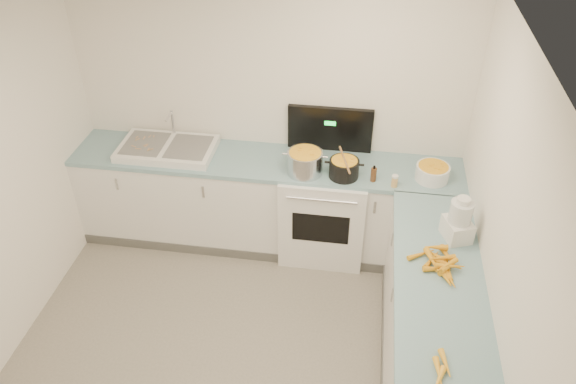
# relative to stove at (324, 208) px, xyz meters

# --- Properties ---
(ceiling) EXTENTS (3.50, 4.00, 0.00)m
(ceiling) POSITION_rel_stove_xyz_m (-0.55, -1.69, 2.03)
(ceiling) COLOR white
(ceiling) RESTS_ON ground
(wall_back) EXTENTS (3.50, 0.00, 2.50)m
(wall_back) POSITION_rel_stove_xyz_m (-0.55, 0.31, 0.78)
(wall_back) COLOR white
(wall_back) RESTS_ON ground
(wall_right) EXTENTS (0.00, 4.00, 2.50)m
(wall_right) POSITION_rel_stove_xyz_m (1.20, -1.69, 0.78)
(wall_right) COLOR white
(wall_right) RESTS_ON ground
(counter_back) EXTENTS (3.50, 0.62, 0.94)m
(counter_back) POSITION_rel_stove_xyz_m (-0.55, 0.01, -0.00)
(counter_back) COLOR white
(counter_back) RESTS_ON ground
(counter_right) EXTENTS (0.62, 2.20, 0.94)m
(counter_right) POSITION_rel_stove_xyz_m (0.90, -1.39, -0.00)
(counter_right) COLOR white
(counter_right) RESTS_ON ground
(stove) EXTENTS (0.76, 0.65, 1.36)m
(stove) POSITION_rel_stove_xyz_m (0.00, 0.00, 0.00)
(stove) COLOR white
(stove) RESTS_ON ground
(sink) EXTENTS (0.86, 0.52, 0.31)m
(sink) POSITION_rel_stove_xyz_m (-1.45, 0.02, 0.50)
(sink) COLOR white
(sink) RESTS_ON counter_back
(steel_pot) EXTENTS (0.32, 0.32, 0.22)m
(steel_pot) POSITION_rel_stove_xyz_m (-0.17, -0.13, 0.56)
(steel_pot) COLOR silver
(steel_pot) RESTS_ON stove
(black_pot) EXTENTS (0.33, 0.33, 0.18)m
(black_pot) POSITION_rel_stove_xyz_m (0.16, -0.14, 0.54)
(black_pot) COLOR black
(black_pot) RESTS_ON stove
(wooden_spoon) EXTENTS (0.13, 0.41, 0.02)m
(wooden_spoon) POSITION_rel_stove_xyz_m (0.16, -0.14, 0.64)
(wooden_spoon) COLOR #AD7A47
(wooden_spoon) RESTS_ON black_pot
(mixing_bowl) EXTENTS (0.34, 0.34, 0.13)m
(mixing_bowl) POSITION_rel_stove_xyz_m (0.90, -0.07, 0.53)
(mixing_bowl) COLOR white
(mixing_bowl) RESTS_ON counter_back
(extract_bottle) EXTENTS (0.05, 0.05, 0.12)m
(extract_bottle) POSITION_rel_stove_xyz_m (0.41, -0.17, 0.53)
(extract_bottle) COLOR #593319
(extract_bottle) RESTS_ON counter_back
(spice_jar) EXTENTS (0.05, 0.05, 0.09)m
(spice_jar) POSITION_rel_stove_xyz_m (0.59, -0.22, 0.51)
(spice_jar) COLOR #E5B266
(spice_jar) RESTS_ON counter_back
(food_processor) EXTENTS (0.24, 0.26, 0.36)m
(food_processor) POSITION_rel_stove_xyz_m (1.04, -0.82, 0.62)
(food_processor) COLOR white
(food_processor) RESTS_ON counter_right
(carrot_pile) EXTENTS (0.39, 0.41, 0.09)m
(carrot_pile) POSITION_rel_stove_xyz_m (0.91, -1.15, 0.50)
(carrot_pile) COLOR #FCAD1E
(carrot_pile) RESTS_ON counter_right
(peeled_carrots) EXTENTS (0.13, 0.31, 0.04)m
(peeled_carrots) POSITION_rel_stove_xyz_m (0.85, -2.04, 0.49)
(peeled_carrots) COLOR yellow
(peeled_carrots) RESTS_ON counter_right
(peelings) EXTENTS (0.23, 0.27, 0.01)m
(peelings) POSITION_rel_stove_xyz_m (-1.66, -0.00, 0.54)
(peelings) COLOR tan
(peelings) RESTS_ON sink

